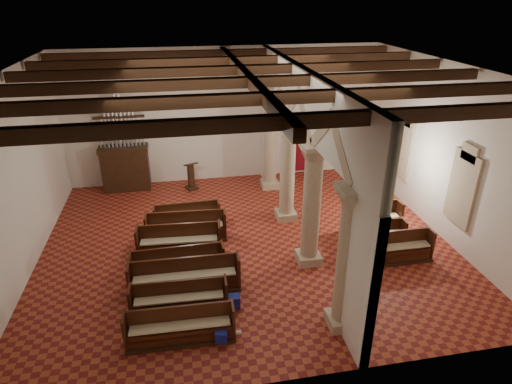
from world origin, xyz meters
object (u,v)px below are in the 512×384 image
(pipe_organ, at_px, (125,160))
(aisle_pew_0, at_px, (401,251))
(nave_pew_0, at_px, (181,330))
(processional_banner, at_px, (342,159))
(lectern, at_px, (191,178))

(pipe_organ, relative_size, aisle_pew_0, 2.20)
(nave_pew_0, xyz_separation_m, aisle_pew_0, (7.25, 2.32, 0.03))
(nave_pew_0, relative_size, aisle_pew_0, 1.38)
(pipe_organ, relative_size, nave_pew_0, 1.59)
(pipe_organ, bearing_deg, aisle_pew_0, -38.63)
(processional_banner, bearing_deg, lectern, -161.36)
(pipe_organ, xyz_separation_m, nave_pew_0, (2.09, -9.78, -1.05))
(pipe_organ, xyz_separation_m, processional_banner, (10.02, -0.16, -0.59))
(processional_banner, xyz_separation_m, nave_pew_0, (-7.94, -9.62, -0.46))
(lectern, distance_m, aisle_pew_0, 9.51)
(nave_pew_0, bearing_deg, lectern, 87.11)
(pipe_organ, relative_size, processional_banner, 1.97)
(pipe_organ, xyz_separation_m, aisle_pew_0, (9.33, -7.46, -1.02))
(aisle_pew_0, bearing_deg, processional_banner, 84.37)
(lectern, relative_size, aisle_pew_0, 0.66)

